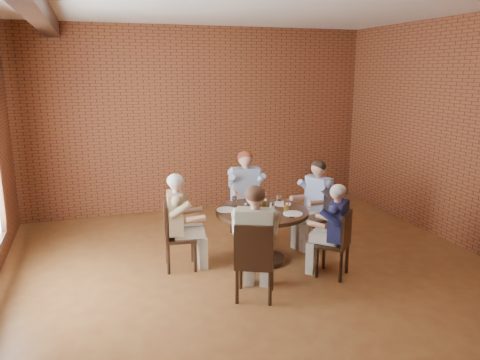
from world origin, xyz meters
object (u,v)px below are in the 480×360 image
object	(u,v)px
diner_a	(315,204)
diner_e	(333,231)
chair_d	(254,259)
chair_a	(319,213)
diner_c	(180,222)
chair_c	(174,233)
chair_b	(244,204)
smartphone	(291,215)
diner_b	(246,195)
dining_table	(262,225)
chair_e	(338,241)
diner_d	(255,243)

from	to	relation	value
diner_a	diner_e	size ratio (longest dim) A/B	1.07
diner_a	chair_d	xyz separation A→B (m)	(-1.47, -1.38, -0.14)
chair_a	diner_c	xyz separation A→B (m)	(-2.18, -0.23, 0.15)
chair_c	diner_c	xyz separation A→B (m)	(0.08, -0.01, 0.15)
chair_b	smartphone	world-z (taller)	chair_b
diner_c	chair_b	bearing A→B (deg)	-44.45
chair_d	diner_a	bearing A→B (deg)	-111.80
chair_c	diner_e	size ratio (longest dim) A/B	0.75
chair_b	diner_c	distance (m)	1.59
chair_d	chair_b	bearing A→B (deg)	-80.67
chair_a	chair_c	size ratio (longest dim) A/B	1.01
chair_c	diner_a	bearing A→B (deg)	-78.10
diner_b	smartphone	world-z (taller)	diner_b
chair_b	chair_d	distance (m)	2.25
chair_a	chair_c	world-z (taller)	chair_a
diner_a	diner_b	bearing A→B (deg)	-147.70
diner_e	chair_c	bearing A→B (deg)	-69.02
dining_table	smartphone	world-z (taller)	smartphone
chair_a	chair_b	size ratio (longest dim) A/B	0.96
chair_c	diner_e	world-z (taller)	diner_e
chair_e	diner_a	bearing A→B (deg)	-146.49
dining_table	chair_a	size ratio (longest dim) A/B	1.38
diner_a	diner_c	distance (m)	2.11
diner_a	diner_c	bearing A→B (deg)	-103.38
diner_b	diner_d	bearing A→B (deg)	-99.47
diner_c	chair_d	bearing A→B (deg)	-144.98
chair_d	smartphone	bearing A→B (deg)	-113.19
diner_a	chair_b	distance (m)	1.18
chair_c	smartphone	size ratio (longest dim) A/B	7.10
diner_d	chair_e	distance (m)	1.24
diner_b	diner_a	bearing A→B (deg)	-32.54
diner_a	diner_d	size ratio (longest dim) A/B	0.96
diner_c	chair_e	xyz separation A→B (m)	(1.87, -0.90, -0.17)
dining_table	chair_b	bearing A→B (deg)	83.72
diner_c	smartphone	bearing A→B (deg)	-103.05
diner_b	diner_c	bearing A→B (deg)	-137.48
chair_e	diner_b	bearing A→B (deg)	-115.15
chair_c	chair_d	xyz separation A→B (m)	(0.71, -1.18, 0.01)
chair_c	chair_d	distance (m)	1.38
chair_b	diner_d	size ratio (longest dim) A/B	0.71
diner_a	diner_d	world-z (taller)	diner_d
chair_d	diner_d	distance (m)	0.19
dining_table	chair_c	world-z (taller)	chair_c
diner_a	smartphone	size ratio (longest dim) A/B	10.12
dining_table	smartphone	distance (m)	0.51
dining_table	diner_b	distance (m)	1.05
chair_d	diner_e	xyz separation A→B (m)	(1.19, 0.33, 0.10)
dining_table	smartphone	bearing A→B (deg)	-53.82
chair_c	smartphone	world-z (taller)	chair_c
chair_e	smartphone	size ratio (longest dim) A/B	6.77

